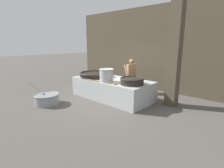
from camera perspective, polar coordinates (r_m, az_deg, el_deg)
ground_plane at (r=7.42m, az=-0.00°, el=-4.52°), size 60.00×60.00×0.00m
back_wall at (r=9.11m, az=11.07°, el=11.27°), size 9.00×0.24×3.98m
support_pillar at (r=6.55m, az=19.88°, el=10.10°), size 0.38×0.38×3.98m
hearth_platform at (r=7.31m, az=-0.00°, el=-1.53°), size 3.36×1.59×0.80m
giant_wok_near at (r=7.78m, az=-5.48°, el=3.17°), size 1.38×1.38×0.21m
giant_wok_far at (r=6.35m, az=6.56°, el=1.04°), size 0.87×0.87×0.24m
stock_pot at (r=6.71m, az=-1.82°, el=2.93°), size 0.56×0.56×0.51m
stirring_paddle at (r=6.67m, az=-3.43°, el=0.72°), size 1.55×0.21×0.04m
cook at (r=8.13m, az=6.26°, el=3.11°), size 0.43×0.62×1.56m
prep_bowl_vegetables at (r=7.08m, az=-20.53°, el=-4.44°), size 1.16×0.94×0.77m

